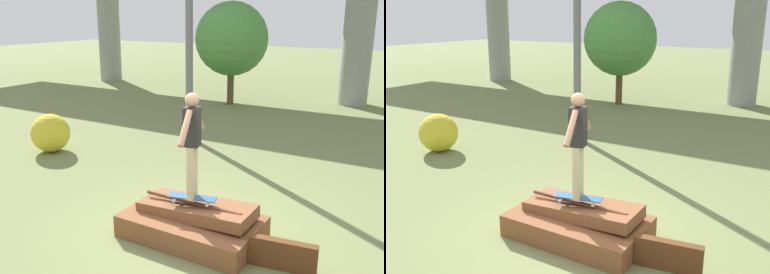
# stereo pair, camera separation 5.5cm
# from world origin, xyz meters

# --- Properties ---
(ground_plane) EXTENTS (80.00, 80.00, 0.00)m
(ground_plane) POSITION_xyz_m (0.00, 0.00, 0.00)
(ground_plane) COLOR olive
(scrap_pile) EXTENTS (2.09, 1.23, 0.60)m
(scrap_pile) POSITION_xyz_m (0.01, 0.02, 0.24)
(scrap_pile) COLOR brown
(scrap_pile) RESTS_ON ground_plane
(scrap_plank_loose) EXTENTS (0.93, 0.27, 0.42)m
(scrap_plank_loose) POSITION_xyz_m (1.49, -0.12, 0.21)
(scrap_plank_loose) COLOR #5B3319
(scrap_plank_loose) RESTS_ON ground_plane
(skateboard) EXTENTS (0.76, 0.36, 0.09)m
(skateboard) POSITION_xyz_m (0.02, -0.04, 0.68)
(skateboard) COLOR #23517F
(skateboard) RESTS_ON scrap_pile
(skater) EXTENTS (0.33, 1.06, 1.58)m
(skater) POSITION_xyz_m (0.02, -0.04, 1.60)
(skater) COLOR #C6B78E
(skater) RESTS_ON skateboard
(tree_behind_left) EXTENTS (2.71, 2.71, 3.81)m
(tree_behind_left) POSITION_xyz_m (-4.02, 9.54, 2.45)
(tree_behind_left) COLOR brown
(tree_behind_left) RESTS_ON ground_plane
(bush_yellow_flowering) EXTENTS (0.96, 0.96, 0.96)m
(bush_yellow_flowering) POSITION_xyz_m (-5.25, 1.88, 0.48)
(bush_yellow_flowering) COLOR gold
(bush_yellow_flowering) RESTS_ON ground_plane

